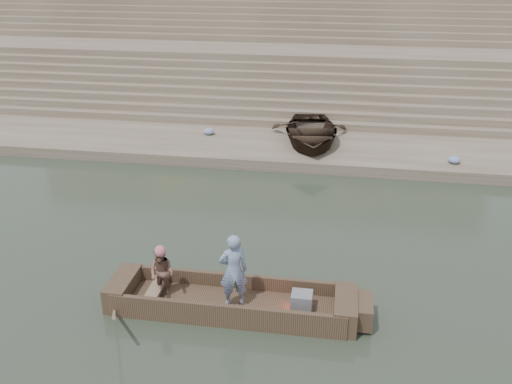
% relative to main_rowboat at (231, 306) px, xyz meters
% --- Properties ---
extents(ground, '(120.00, 120.00, 0.00)m').
position_rel_main_rowboat_xyz_m(ground, '(-3.91, 2.47, -0.11)').
color(ground, '#2D3729').
rests_on(ground, ground).
extents(lower_landing, '(32.00, 4.00, 0.40)m').
position_rel_main_rowboat_xyz_m(lower_landing, '(-3.91, 10.47, 0.09)').
color(lower_landing, gray).
rests_on(lower_landing, ground).
extents(mid_landing, '(32.00, 3.00, 2.80)m').
position_rel_main_rowboat_xyz_m(mid_landing, '(-3.91, 17.97, 1.29)').
color(mid_landing, gray).
rests_on(mid_landing, ground).
extents(upper_landing, '(32.00, 3.00, 5.20)m').
position_rel_main_rowboat_xyz_m(upper_landing, '(-3.91, 24.97, 2.49)').
color(upper_landing, gray).
rests_on(upper_landing, ground).
extents(ghat_steps, '(32.00, 11.00, 5.20)m').
position_rel_main_rowboat_xyz_m(ghat_steps, '(-3.91, 19.66, 1.69)').
color(ghat_steps, gray).
rests_on(ghat_steps, ground).
extents(main_rowboat, '(5.00, 1.30, 0.22)m').
position_rel_main_rowboat_xyz_m(main_rowboat, '(0.00, 0.00, 0.00)').
color(main_rowboat, brown).
rests_on(main_rowboat, ground).
extents(rowboat_trim, '(6.04, 2.63, 1.91)m').
position_rel_main_rowboat_xyz_m(rowboat_trim, '(0.21, -0.01, 0.20)').
color(rowboat_trim, brown).
rests_on(rowboat_trim, ground).
extents(standing_man, '(0.75, 0.62, 1.75)m').
position_rel_main_rowboat_xyz_m(standing_man, '(0.08, -0.06, 0.98)').
color(standing_man, navy).
rests_on(standing_man, main_rowboat).
extents(rowing_man, '(0.71, 0.62, 1.24)m').
position_rel_main_rowboat_xyz_m(rowing_man, '(-1.57, -0.03, 0.73)').
color(rowing_man, '#226851').
rests_on(rowing_man, main_rowboat).
extents(television, '(0.46, 0.42, 0.40)m').
position_rel_main_rowboat_xyz_m(television, '(1.58, 0.00, 0.31)').
color(television, slate).
rests_on(television, main_rowboat).
extents(beached_rowboat, '(3.54, 4.64, 0.90)m').
position_rel_main_rowboat_xyz_m(beached_rowboat, '(0.97, 10.74, 0.74)').
color(beached_rowboat, '#2D2116').
rests_on(beached_rowboat, lower_landing).
extents(cloth_bundles, '(9.85, 2.24, 0.26)m').
position_rel_main_rowboat_xyz_m(cloth_bundles, '(1.50, 10.27, 0.42)').
color(cloth_bundles, '#3F5999').
rests_on(cloth_bundles, lower_landing).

